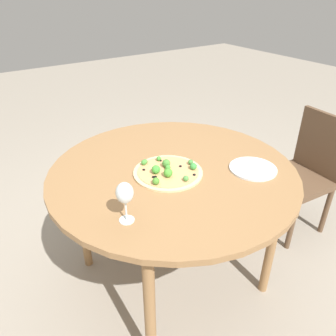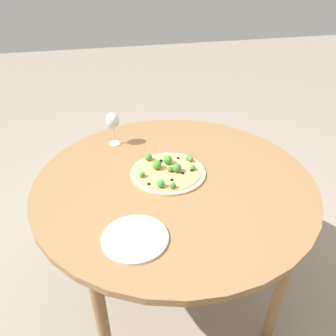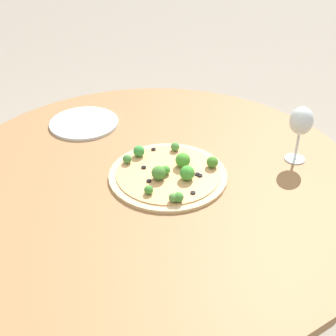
{
  "view_description": "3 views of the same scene",
  "coord_description": "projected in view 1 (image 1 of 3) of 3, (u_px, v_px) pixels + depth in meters",
  "views": [
    {
      "loc": [
        0.83,
        1.17,
        1.61
      ],
      "look_at": [
        0.04,
        0.02,
        0.8
      ],
      "focal_mm": 35.0,
      "sensor_mm": 36.0,
      "label": 1
    },
    {
      "loc": [
        -1.17,
        0.32,
        1.62
      ],
      "look_at": [
        0.04,
        0.02,
        0.8
      ],
      "focal_mm": 35.0,
      "sensor_mm": 36.0,
      "label": 2
    },
    {
      "loc": [
        0.39,
        -1.04,
        1.55
      ],
      "look_at": [
        0.04,
        0.02,
        0.8
      ],
      "focal_mm": 50.0,
      "sensor_mm": 36.0,
      "label": 3
    }
  ],
  "objects": [
    {
      "name": "ground_plane",
      "position": [
        172.0,
        275.0,
        2.05
      ],
      "size": [
        12.0,
        12.0,
        0.0
      ],
      "primitive_type": "plane",
      "color": "gray"
    },
    {
      "name": "dining_table",
      "position": [
        173.0,
        180.0,
        1.69
      ],
      "size": [
        1.25,
        1.25,
        0.77
      ],
      "color": "olive",
      "rests_on": "ground_plane"
    },
    {
      "name": "chair",
      "position": [
        305.0,
        171.0,
        2.26
      ],
      "size": [
        0.43,
        0.43,
        0.85
      ],
      "rotation": [
        0.0,
        0.0,
        1.48
      ],
      "color": "brown",
      "rests_on": "ground_plane"
    },
    {
      "name": "pizza",
      "position": [
        168.0,
        171.0,
        1.62
      ],
      "size": [
        0.35,
        0.35,
        0.06
      ],
      "color": "#DBBC89",
      "rests_on": "dining_table"
    },
    {
      "name": "wine_glass",
      "position": [
        125.0,
        194.0,
        1.24
      ],
      "size": [
        0.07,
        0.07,
        0.18
      ],
      "color": "silver",
      "rests_on": "dining_table"
    },
    {
      "name": "plate_near",
      "position": [
        253.0,
        169.0,
        1.65
      ],
      "size": [
        0.24,
        0.24,
        0.01
      ],
      "color": "silver",
      "rests_on": "dining_table"
    }
  ]
}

